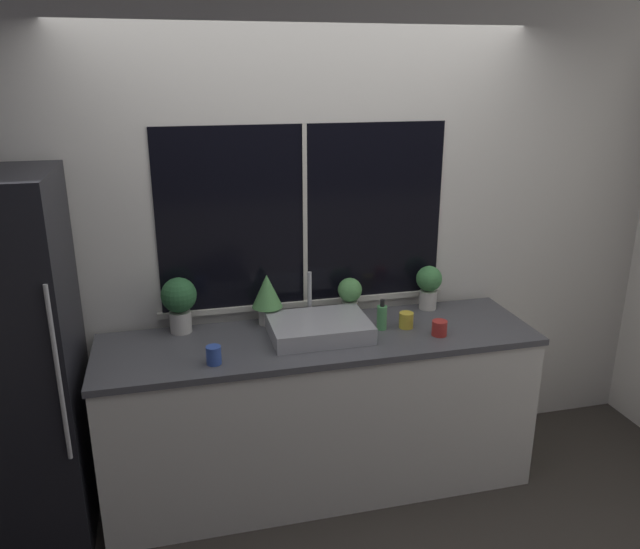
{
  "coord_description": "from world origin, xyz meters",
  "views": [
    {
      "loc": [
        -0.74,
        -2.65,
        2.28
      ],
      "look_at": [
        0.0,
        0.32,
        1.26
      ],
      "focal_mm": 35.0,
      "sensor_mm": 36.0,
      "label": 1
    }
  ],
  "objects_px": {
    "potted_plant_far_right": "(429,284)",
    "soap_bottle": "(382,317)",
    "mug_yellow": "(406,320)",
    "sink": "(319,327)",
    "potted_plant_center_right": "(350,294)",
    "mug_blue": "(214,355)",
    "potted_plant_far_left": "(179,300)",
    "potted_plant_center_left": "(267,295)",
    "mug_red": "(439,328)"
  },
  "relations": [
    {
      "from": "potted_plant_far_right",
      "to": "soap_bottle",
      "type": "height_order",
      "value": "potted_plant_far_right"
    },
    {
      "from": "mug_yellow",
      "to": "sink",
      "type": "bearing_deg",
      "value": 178.5
    },
    {
      "from": "potted_plant_center_right",
      "to": "soap_bottle",
      "type": "xyz_separation_m",
      "value": [
        0.12,
        -0.23,
        -0.06
      ]
    },
    {
      "from": "potted_plant_center_right",
      "to": "mug_blue",
      "type": "distance_m",
      "value": 0.93
    },
    {
      "from": "soap_bottle",
      "to": "potted_plant_far_left",
      "type": "bearing_deg",
      "value": 168.02
    },
    {
      "from": "potted_plant_center_left",
      "to": "mug_red",
      "type": "relative_size",
      "value": 3.51
    },
    {
      "from": "mug_blue",
      "to": "mug_yellow",
      "type": "bearing_deg",
      "value": 10.28
    },
    {
      "from": "soap_bottle",
      "to": "mug_yellow",
      "type": "distance_m",
      "value": 0.14
    },
    {
      "from": "potted_plant_center_right",
      "to": "mug_yellow",
      "type": "bearing_deg",
      "value": -43.24
    },
    {
      "from": "potted_plant_center_right",
      "to": "potted_plant_far_right",
      "type": "height_order",
      "value": "potted_plant_far_right"
    },
    {
      "from": "sink",
      "to": "mug_red",
      "type": "bearing_deg",
      "value": -13.9
    },
    {
      "from": "potted_plant_center_right",
      "to": "mug_blue",
      "type": "xyz_separation_m",
      "value": [
        -0.81,
        -0.43,
        -0.09
      ]
    },
    {
      "from": "potted_plant_center_right",
      "to": "mug_blue",
      "type": "relative_size",
      "value": 2.5
    },
    {
      "from": "potted_plant_far_left",
      "to": "potted_plant_far_right",
      "type": "distance_m",
      "value": 1.44
    },
    {
      "from": "potted_plant_center_left",
      "to": "mug_red",
      "type": "distance_m",
      "value": 0.96
    },
    {
      "from": "potted_plant_center_left",
      "to": "potted_plant_center_right",
      "type": "relative_size",
      "value": 1.26
    },
    {
      "from": "potted_plant_center_left",
      "to": "mug_blue",
      "type": "xyz_separation_m",
      "value": [
        -0.34,
        -0.43,
        -0.13
      ]
    },
    {
      "from": "potted_plant_far_left",
      "to": "sink",
      "type": "bearing_deg",
      "value": -17.52
    },
    {
      "from": "sink",
      "to": "mug_red",
      "type": "height_order",
      "value": "sink"
    },
    {
      "from": "potted_plant_center_right",
      "to": "mug_yellow",
      "type": "height_order",
      "value": "potted_plant_center_right"
    },
    {
      "from": "mug_red",
      "to": "mug_yellow",
      "type": "height_order",
      "value": "mug_yellow"
    },
    {
      "from": "potted_plant_center_right",
      "to": "mug_red",
      "type": "distance_m",
      "value": 0.55
    },
    {
      "from": "sink",
      "to": "potted_plant_center_right",
      "type": "relative_size",
      "value": 2.3
    },
    {
      "from": "potted_plant_far_right",
      "to": "mug_blue",
      "type": "relative_size",
      "value": 2.88
    },
    {
      "from": "mug_red",
      "to": "mug_yellow",
      "type": "xyz_separation_m",
      "value": [
        -0.13,
        0.14,
        0.0
      ]
    },
    {
      "from": "mug_red",
      "to": "mug_blue",
      "type": "distance_m",
      "value": 1.2
    },
    {
      "from": "sink",
      "to": "potted_plant_center_left",
      "type": "distance_m",
      "value": 0.35
    },
    {
      "from": "mug_blue",
      "to": "mug_red",
      "type": "bearing_deg",
      "value": 2.47
    },
    {
      "from": "mug_yellow",
      "to": "potted_plant_far_right",
      "type": "bearing_deg",
      "value": 46.04
    },
    {
      "from": "mug_red",
      "to": "mug_yellow",
      "type": "relative_size",
      "value": 0.94
    },
    {
      "from": "sink",
      "to": "potted_plant_center_right",
      "type": "bearing_deg",
      "value": 43.78
    },
    {
      "from": "potted_plant_center_right",
      "to": "soap_bottle",
      "type": "relative_size",
      "value": 1.33
    },
    {
      "from": "potted_plant_far_left",
      "to": "potted_plant_center_right",
      "type": "xyz_separation_m",
      "value": [
        0.95,
        0.0,
        -0.05
      ]
    },
    {
      "from": "potted_plant_far_right",
      "to": "mug_blue",
      "type": "bearing_deg",
      "value": -161.56
    },
    {
      "from": "soap_bottle",
      "to": "mug_blue",
      "type": "distance_m",
      "value": 0.95
    },
    {
      "from": "mug_yellow",
      "to": "potted_plant_center_left",
      "type": "bearing_deg",
      "value": 161.91
    },
    {
      "from": "sink",
      "to": "mug_red",
      "type": "relative_size",
      "value": 6.38
    },
    {
      "from": "sink",
      "to": "potted_plant_far_right",
      "type": "xyz_separation_m",
      "value": [
        0.72,
        0.23,
        0.11
      ]
    },
    {
      "from": "sink",
      "to": "potted_plant_far_left",
      "type": "relative_size",
      "value": 1.71
    },
    {
      "from": "mug_red",
      "to": "mug_blue",
      "type": "bearing_deg",
      "value": -177.53
    },
    {
      "from": "mug_red",
      "to": "mug_yellow",
      "type": "bearing_deg",
      "value": 133.41
    },
    {
      "from": "sink",
      "to": "mug_red",
      "type": "xyz_separation_m",
      "value": [
        0.62,
        -0.15,
        -0.0
      ]
    },
    {
      "from": "potted_plant_center_left",
      "to": "potted_plant_center_right",
      "type": "xyz_separation_m",
      "value": [
        0.48,
        0.0,
        -0.04
      ]
    },
    {
      "from": "soap_bottle",
      "to": "mug_red",
      "type": "bearing_deg",
      "value": -29.49
    },
    {
      "from": "potted_plant_far_right",
      "to": "potted_plant_center_left",
      "type": "bearing_deg",
      "value": 180.0
    },
    {
      "from": "mug_red",
      "to": "mug_blue",
      "type": "height_order",
      "value": "mug_blue"
    },
    {
      "from": "soap_bottle",
      "to": "mug_blue",
      "type": "xyz_separation_m",
      "value": [
        -0.93,
        -0.21,
        -0.03
      ]
    },
    {
      "from": "soap_bottle",
      "to": "mug_red",
      "type": "relative_size",
      "value": 2.09
    },
    {
      "from": "sink",
      "to": "potted_plant_far_right",
      "type": "distance_m",
      "value": 0.76
    },
    {
      "from": "mug_red",
      "to": "potted_plant_far_left",
      "type": "bearing_deg",
      "value": 164.15
    }
  ]
}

